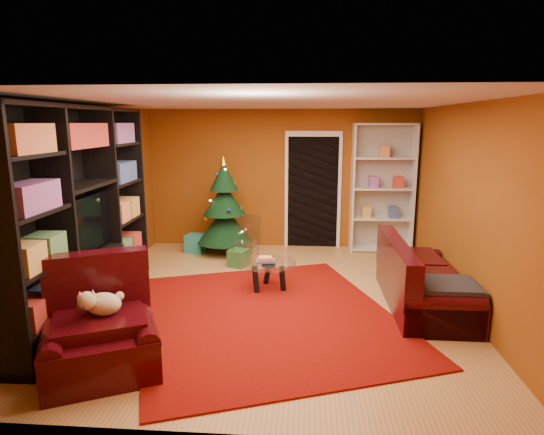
# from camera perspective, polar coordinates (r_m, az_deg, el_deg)

# --- Properties ---
(floor) EXTENTS (5.00, 5.50, 0.05)m
(floor) POSITION_cam_1_polar(r_m,az_deg,el_deg) (6.28, -0.28, -10.40)
(floor) COLOR #B07B42
(floor) RESTS_ON ground
(ceiling) EXTENTS (5.00, 5.50, 0.05)m
(ceiling) POSITION_cam_1_polar(r_m,az_deg,el_deg) (5.82, -0.30, 14.52)
(ceiling) COLOR silver
(ceiling) RESTS_ON wall_back
(wall_back) EXTENTS (5.00, 0.05, 2.60)m
(wall_back) POSITION_cam_1_polar(r_m,az_deg,el_deg) (8.65, 1.17, 4.85)
(wall_back) COLOR #8A4511
(wall_back) RESTS_ON ground
(wall_left) EXTENTS (0.05, 5.50, 2.60)m
(wall_left) POSITION_cam_1_polar(r_m,az_deg,el_deg) (6.61, -22.69, 1.75)
(wall_left) COLOR #8A4511
(wall_left) RESTS_ON ground
(wall_right) EXTENTS (0.05, 5.50, 2.60)m
(wall_right) POSITION_cam_1_polar(r_m,az_deg,el_deg) (6.24, 23.49, 1.14)
(wall_right) COLOR #8A4511
(wall_right) RESTS_ON ground
(doorway) EXTENTS (1.06, 0.60, 2.16)m
(doorway) POSITION_cam_1_polar(r_m,az_deg,el_deg) (8.63, 5.14, 3.11)
(doorway) COLOR black
(doorway) RESTS_ON floor
(rug) EXTENTS (4.01, 4.31, 0.02)m
(rug) POSITION_cam_1_polar(r_m,az_deg,el_deg) (5.76, -0.68, -12.15)
(rug) COLOR #760B05
(rug) RESTS_ON floor
(media_unit) EXTENTS (0.58, 3.33, 2.55)m
(media_unit) POSITION_cam_1_polar(r_m,az_deg,el_deg) (6.01, -22.93, 0.53)
(media_unit) COLOR black
(media_unit) RESTS_ON floor
(christmas_tree) EXTENTS (1.13, 1.13, 1.78)m
(christmas_tree) POSITION_cam_1_polar(r_m,az_deg,el_deg) (8.22, -5.99, 1.34)
(christmas_tree) COLOR black
(christmas_tree) RESTS_ON floor
(gift_box_teal) EXTENTS (0.38, 0.38, 0.33)m
(gift_box_teal) POSITION_cam_1_polar(r_m,az_deg,el_deg) (8.54, -9.56, -3.19)
(gift_box_teal) COLOR teal
(gift_box_teal) RESTS_ON floor
(gift_box_green) EXTENTS (0.38, 0.38, 0.29)m
(gift_box_green) POSITION_cam_1_polar(r_m,az_deg,el_deg) (7.60, -4.21, -5.09)
(gift_box_green) COLOR #28662C
(gift_box_green) RESTS_ON floor
(gift_box_red) EXTENTS (0.23, 0.23, 0.21)m
(gift_box_red) POSITION_cam_1_polar(r_m,az_deg,el_deg) (8.73, -7.61, -3.19)
(gift_box_red) COLOR #9F281F
(gift_box_red) RESTS_ON floor
(white_bookshelf) EXTENTS (1.12, 0.42, 2.40)m
(white_bookshelf) POSITION_cam_1_polar(r_m,az_deg,el_deg) (8.57, 13.68, 3.56)
(white_bookshelf) COLOR white
(white_bookshelf) RESTS_ON floor
(armchair) EXTENTS (1.48, 1.48, 0.87)m
(armchair) POSITION_cam_1_polar(r_m,az_deg,el_deg) (4.75, -20.79, -12.79)
(armchair) COLOR black
(armchair) RESTS_ON rug
(dog) EXTENTS (0.49, 0.44, 0.28)m
(dog) POSITION_cam_1_polar(r_m,az_deg,el_deg) (4.71, -20.37, -10.15)
(dog) COLOR beige
(dog) RESTS_ON armchair
(sofa) EXTENTS (0.92, 2.03, 0.87)m
(sofa) POSITION_cam_1_polar(r_m,az_deg,el_deg) (6.26, 18.59, -6.65)
(sofa) COLOR black
(sofa) RESTS_ON rug
(coffee_table) EXTENTS (0.90, 0.90, 0.50)m
(coffee_table) POSITION_cam_1_polar(r_m,az_deg,el_deg) (6.53, -0.42, -7.33)
(coffee_table) COLOR gray
(coffee_table) RESTS_ON rug
(acrylic_chair) EXTENTS (0.48, 0.50, 0.76)m
(acrylic_chair) POSITION_cam_1_polar(r_m,az_deg,el_deg) (7.57, -3.32, -3.28)
(acrylic_chair) COLOR #66605B
(acrylic_chair) RESTS_ON rug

